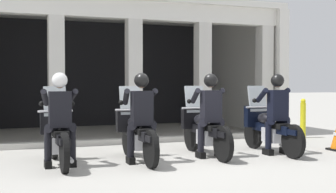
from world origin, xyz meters
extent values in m
plane|color=#A8A59E|center=(0.00, 3.00, 0.00)|extent=(80.00, 80.00, 0.00)
cube|color=black|center=(0.04, 7.10, 1.69)|extent=(8.38, 0.24, 3.38)
cube|color=silver|center=(0.04, 2.99, 3.16)|extent=(8.38, 0.36, 0.44)
cube|color=silver|center=(0.04, 4.97, 3.46)|extent=(8.38, 4.66, 0.16)
cube|color=silver|center=(4.13, 4.97, 1.69)|extent=(0.30, 4.66, 3.38)
cube|color=beige|center=(-1.81, 2.99, 1.47)|extent=(0.35, 0.36, 2.94)
cube|color=beige|center=(0.04, 2.99, 1.47)|extent=(0.35, 0.36, 2.94)
cube|color=beige|center=(1.88, 2.99, 1.47)|extent=(0.35, 0.36, 2.94)
cube|color=beige|center=(3.73, 2.99, 1.47)|extent=(0.35, 0.36, 2.94)
cube|color=#B7B5AD|center=(0.04, 2.49, 0.06)|extent=(7.98, 0.24, 0.12)
cylinder|color=black|center=(-2.08, 0.95, 0.32)|extent=(0.09, 0.64, 0.64)
cylinder|color=black|center=(-2.08, -0.45, 0.32)|extent=(0.09, 0.64, 0.64)
cube|color=black|center=(-2.08, 0.95, 0.53)|extent=(0.14, 0.44, 0.08)
cube|color=silver|center=(-2.08, 0.20, 0.37)|extent=(0.28, 0.44, 0.28)
cube|color=black|center=(-2.08, 0.25, 0.50)|extent=(0.18, 1.24, 0.16)
ellipsoid|color=#B2B2B7|center=(-2.08, 0.47, 0.68)|extent=(0.26, 0.48, 0.22)
cube|color=black|center=(-2.08, 0.07, 0.57)|extent=(0.24, 0.52, 0.10)
cube|color=black|center=(-2.08, -0.39, 0.50)|extent=(0.16, 0.48, 0.10)
cylinder|color=silver|center=(-2.08, 0.89, 0.56)|extent=(0.05, 0.24, 0.53)
cube|color=black|center=(-2.08, 0.83, 0.70)|extent=(0.52, 0.16, 0.44)
sphere|color=silver|center=(-2.08, 0.93, 0.72)|extent=(0.18, 0.18, 0.18)
cube|color=silver|center=(-2.08, 0.81, 1.07)|extent=(0.40, 0.14, 0.54)
cylinder|color=silver|center=(-2.08, 0.73, 0.90)|extent=(0.62, 0.04, 0.04)
cylinder|color=silver|center=(-1.96, -0.15, 0.18)|extent=(0.07, 0.55, 0.07)
cube|color=black|center=(-2.08, 0.05, 0.97)|extent=(0.36, 0.22, 0.60)
cube|color=#14193F|center=(-2.08, 0.17, 0.99)|extent=(0.05, 0.02, 0.32)
sphere|color=tan|center=(-2.08, 0.07, 1.43)|extent=(0.21, 0.21, 0.21)
sphere|color=silver|center=(-2.08, 0.07, 1.46)|extent=(0.26, 0.26, 0.26)
cylinder|color=black|center=(-1.94, 0.07, 0.66)|extent=(0.26, 0.29, 0.17)
cylinder|color=black|center=(-1.88, 0.07, 0.39)|extent=(0.12, 0.12, 0.53)
cube|color=black|center=(-1.88, 0.08, 0.06)|extent=(0.11, 0.26, 0.12)
cylinder|color=black|center=(-2.22, 0.07, 0.66)|extent=(0.26, 0.29, 0.17)
cylinder|color=black|center=(-2.28, 0.07, 0.39)|extent=(0.12, 0.12, 0.53)
cube|color=black|center=(-2.28, 0.08, 0.06)|extent=(0.11, 0.26, 0.12)
cylinder|color=black|center=(-1.86, 0.28, 1.16)|extent=(0.19, 0.48, 0.31)
sphere|color=black|center=(-1.82, 0.49, 1.05)|extent=(0.09, 0.09, 0.09)
cylinder|color=black|center=(-2.30, 0.28, 1.16)|extent=(0.19, 0.48, 0.31)
sphere|color=black|center=(-2.34, 0.49, 1.05)|extent=(0.09, 0.09, 0.09)
cylinder|color=black|center=(-0.69, 0.84, 0.32)|extent=(0.09, 0.64, 0.64)
cylinder|color=black|center=(-0.69, -0.56, 0.32)|extent=(0.09, 0.64, 0.64)
cube|color=black|center=(-0.69, 0.84, 0.53)|extent=(0.14, 0.44, 0.08)
cube|color=silver|center=(-0.69, 0.09, 0.37)|extent=(0.28, 0.44, 0.28)
cube|color=black|center=(-0.69, 0.14, 0.50)|extent=(0.18, 1.24, 0.16)
ellipsoid|color=black|center=(-0.69, 0.36, 0.68)|extent=(0.26, 0.48, 0.22)
cube|color=black|center=(-0.69, -0.04, 0.57)|extent=(0.24, 0.52, 0.10)
cube|color=black|center=(-0.69, -0.50, 0.50)|extent=(0.16, 0.48, 0.10)
cylinder|color=silver|center=(-0.69, 0.78, 0.56)|extent=(0.05, 0.24, 0.53)
cube|color=black|center=(-0.69, 0.72, 0.70)|extent=(0.52, 0.16, 0.44)
sphere|color=silver|center=(-0.69, 0.82, 0.72)|extent=(0.18, 0.18, 0.18)
cube|color=silver|center=(-0.69, 0.70, 1.07)|extent=(0.40, 0.14, 0.54)
cylinder|color=silver|center=(-0.69, 0.62, 0.90)|extent=(0.62, 0.04, 0.04)
cylinder|color=silver|center=(-0.57, -0.26, 0.18)|extent=(0.07, 0.55, 0.07)
cube|color=black|center=(-0.69, -0.06, 0.97)|extent=(0.36, 0.22, 0.60)
cube|color=#591414|center=(-0.69, 0.06, 0.99)|extent=(0.05, 0.02, 0.32)
sphere|color=#936B51|center=(-0.69, -0.04, 1.43)|extent=(0.21, 0.21, 0.21)
sphere|color=black|center=(-0.69, -0.04, 1.46)|extent=(0.26, 0.26, 0.26)
cylinder|color=black|center=(-0.55, -0.04, 0.66)|extent=(0.26, 0.29, 0.17)
cylinder|color=black|center=(-0.49, -0.04, 0.39)|extent=(0.12, 0.12, 0.53)
cube|color=black|center=(-0.49, -0.03, 0.06)|extent=(0.11, 0.26, 0.12)
cylinder|color=black|center=(-0.83, -0.04, 0.66)|extent=(0.26, 0.29, 0.17)
cylinder|color=black|center=(-0.89, -0.04, 0.39)|extent=(0.12, 0.12, 0.53)
cube|color=black|center=(-0.89, -0.03, 0.06)|extent=(0.11, 0.26, 0.12)
cylinder|color=black|center=(-0.47, 0.17, 1.16)|extent=(0.19, 0.48, 0.31)
sphere|color=black|center=(-0.43, 0.38, 1.05)|extent=(0.09, 0.09, 0.09)
cylinder|color=black|center=(-0.91, 0.17, 1.16)|extent=(0.19, 0.48, 0.31)
sphere|color=black|center=(-0.95, 0.38, 1.05)|extent=(0.09, 0.09, 0.09)
cylinder|color=black|center=(0.69, 0.94, 0.32)|extent=(0.09, 0.64, 0.64)
cylinder|color=black|center=(0.69, -0.46, 0.32)|extent=(0.09, 0.64, 0.64)
cube|color=black|center=(0.69, 0.94, 0.53)|extent=(0.14, 0.44, 0.08)
cube|color=silver|center=(0.69, 0.19, 0.37)|extent=(0.28, 0.44, 0.28)
cube|color=black|center=(0.69, 0.24, 0.50)|extent=(0.18, 1.24, 0.16)
ellipsoid|color=black|center=(0.69, 0.46, 0.68)|extent=(0.26, 0.48, 0.22)
cube|color=black|center=(0.69, 0.06, 0.57)|extent=(0.24, 0.52, 0.10)
cube|color=black|center=(0.69, -0.40, 0.50)|extent=(0.16, 0.48, 0.10)
cylinder|color=silver|center=(0.69, 0.88, 0.56)|extent=(0.05, 0.24, 0.53)
cube|color=black|center=(0.69, 0.82, 0.70)|extent=(0.52, 0.16, 0.44)
sphere|color=silver|center=(0.69, 0.92, 0.72)|extent=(0.18, 0.18, 0.18)
cube|color=silver|center=(0.69, 0.80, 1.07)|extent=(0.40, 0.14, 0.54)
cylinder|color=silver|center=(0.69, 0.72, 0.90)|extent=(0.62, 0.04, 0.04)
cylinder|color=silver|center=(0.81, -0.16, 0.18)|extent=(0.07, 0.55, 0.07)
cube|color=black|center=(0.69, 0.04, 0.97)|extent=(0.36, 0.22, 0.60)
cube|color=#591414|center=(0.69, 0.16, 0.99)|extent=(0.05, 0.02, 0.32)
sphere|color=tan|center=(0.69, 0.06, 1.43)|extent=(0.21, 0.21, 0.21)
sphere|color=black|center=(0.69, 0.06, 1.46)|extent=(0.26, 0.26, 0.26)
cylinder|color=black|center=(0.83, 0.06, 0.66)|extent=(0.26, 0.29, 0.17)
cylinder|color=black|center=(0.89, 0.06, 0.39)|extent=(0.12, 0.12, 0.53)
cube|color=black|center=(0.89, 0.07, 0.06)|extent=(0.11, 0.26, 0.12)
cylinder|color=black|center=(0.55, 0.06, 0.66)|extent=(0.26, 0.29, 0.17)
cylinder|color=black|center=(0.49, 0.06, 0.39)|extent=(0.12, 0.12, 0.53)
cube|color=black|center=(0.49, 0.07, 0.06)|extent=(0.11, 0.26, 0.12)
cylinder|color=black|center=(0.91, 0.27, 1.16)|extent=(0.19, 0.48, 0.31)
sphere|color=black|center=(0.95, 0.48, 1.05)|extent=(0.09, 0.09, 0.09)
cylinder|color=black|center=(0.47, 0.27, 1.16)|extent=(0.19, 0.48, 0.31)
sphere|color=black|center=(0.43, 0.48, 1.05)|extent=(0.09, 0.09, 0.09)
cylinder|color=black|center=(2.08, 0.81, 0.32)|extent=(0.09, 0.64, 0.64)
cylinder|color=black|center=(2.08, -0.59, 0.32)|extent=(0.09, 0.64, 0.64)
cube|color=black|center=(2.08, 0.81, 0.53)|extent=(0.14, 0.44, 0.08)
cube|color=silver|center=(2.08, 0.06, 0.37)|extent=(0.28, 0.44, 0.28)
cube|color=black|center=(2.08, 0.11, 0.50)|extent=(0.18, 1.24, 0.16)
ellipsoid|color=black|center=(2.08, 0.33, 0.68)|extent=(0.26, 0.48, 0.22)
cube|color=black|center=(2.08, -0.07, 0.57)|extent=(0.24, 0.52, 0.10)
cube|color=black|center=(2.08, -0.53, 0.50)|extent=(0.16, 0.48, 0.10)
cylinder|color=silver|center=(2.08, 0.75, 0.56)|extent=(0.05, 0.24, 0.53)
cube|color=black|center=(2.08, 0.69, 0.70)|extent=(0.52, 0.16, 0.44)
sphere|color=silver|center=(2.08, 0.79, 0.72)|extent=(0.18, 0.18, 0.18)
cube|color=silver|center=(2.08, 0.67, 1.07)|extent=(0.40, 0.14, 0.54)
cylinder|color=silver|center=(2.08, 0.59, 0.90)|extent=(0.62, 0.04, 0.04)
cylinder|color=silver|center=(2.20, -0.29, 0.18)|extent=(0.07, 0.55, 0.07)
cube|color=black|center=(2.08, -0.09, 0.97)|extent=(0.36, 0.22, 0.60)
cube|color=#591414|center=(2.08, 0.03, 0.99)|extent=(0.05, 0.02, 0.32)
sphere|color=tan|center=(2.08, -0.07, 1.43)|extent=(0.21, 0.21, 0.21)
sphere|color=black|center=(2.08, -0.07, 1.46)|extent=(0.26, 0.26, 0.26)
cylinder|color=black|center=(2.22, -0.07, 0.66)|extent=(0.26, 0.29, 0.17)
cylinder|color=black|center=(2.28, -0.07, 0.39)|extent=(0.12, 0.12, 0.53)
cube|color=black|center=(2.28, -0.06, 0.06)|extent=(0.11, 0.26, 0.12)
cylinder|color=black|center=(1.94, -0.07, 0.66)|extent=(0.26, 0.29, 0.17)
cylinder|color=black|center=(1.88, -0.07, 0.39)|extent=(0.12, 0.12, 0.53)
cube|color=black|center=(1.88, -0.06, 0.06)|extent=(0.11, 0.26, 0.12)
cylinder|color=black|center=(2.30, 0.14, 1.16)|extent=(0.19, 0.48, 0.31)
sphere|color=black|center=(2.34, 0.35, 1.05)|extent=(0.09, 0.09, 0.09)
cylinder|color=black|center=(1.86, 0.14, 1.16)|extent=(0.19, 0.48, 0.31)
sphere|color=black|center=(1.82, 0.35, 1.05)|extent=(0.09, 0.09, 0.09)
cylinder|color=yellow|center=(4.22, 1.95, 0.45)|extent=(0.14, 0.14, 0.90)
sphere|color=yellow|center=(4.22, 1.95, 0.94)|extent=(0.13, 0.13, 0.13)
camera|label=1|loc=(-3.00, -7.56, 1.42)|focal=48.05mm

